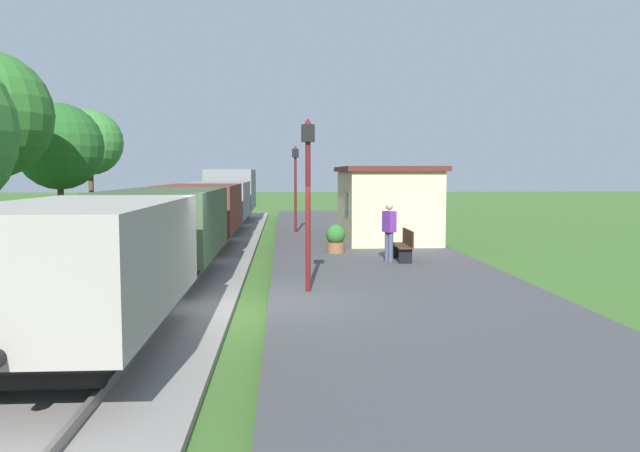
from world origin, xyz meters
The scene contains 15 objects.
ground_plane centered at (0.00, 0.00, 0.00)m, with size 160.00×160.00×0.00m, color #3D6628.
platform_slab centered at (3.20, 0.00, 0.12)m, with size 6.00×60.00×0.25m, color #424244.
track_ballast centered at (-2.40, 0.00, 0.06)m, with size 3.80×60.00×0.12m, color gray.
rail_near centered at (-1.68, 0.00, 0.19)m, with size 0.07×60.00×0.14m, color slate.
rail_far centered at (-3.12, 0.00, 0.19)m, with size 0.07×60.00×0.14m, color slate.
freight_train centered at (-2.40, 10.76, 1.46)m, with size 2.50×32.60×2.72m.
station_hut centered at (4.40, 11.34, 1.65)m, with size 3.50×5.80×2.78m.
bench_near_hut centered at (4.00, 5.63, 0.72)m, with size 0.42×1.50×0.91m.
bench_down_platform centered at (4.00, 16.04, 0.72)m, with size 0.42×1.50×0.91m.
person_waiting centered at (3.53, 5.42, 1.18)m, with size 0.39×0.45×1.71m.
potted_planter centered at (2.16, 7.53, 0.72)m, with size 0.64×0.64×0.92m.
lamp_post_near centered at (1.03, 1.03, 2.80)m, with size 0.28×0.28×3.70m.
lamp_post_far centered at (1.03, 14.54, 2.80)m, with size 0.28×0.28×3.70m.
tree_field_left centered at (-9.67, 17.11, 3.99)m, with size 3.94×3.94×5.97m.
tree_field_distant centered at (-10.07, 23.05, 4.45)m, with size 3.57×3.57×6.25m.
Camera 1 is at (0.50, -12.35, 2.80)m, focal length 35.34 mm.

